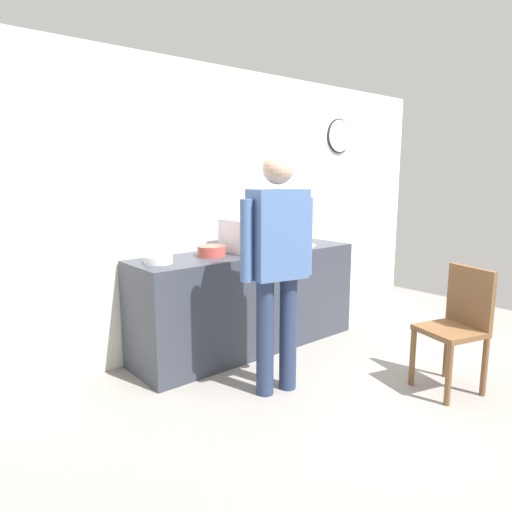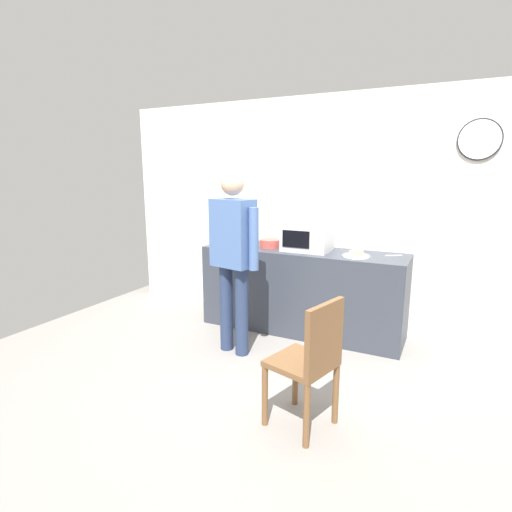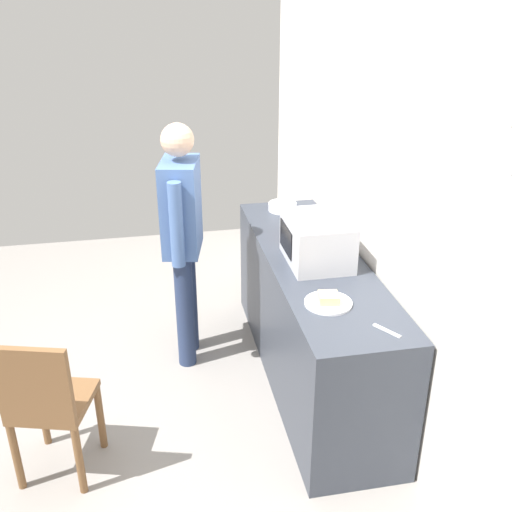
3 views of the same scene
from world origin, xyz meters
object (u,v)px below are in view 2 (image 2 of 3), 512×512
cereal_bowl (270,243)px  fork_utensil (394,256)px  sandwich_plate (356,255)px  salad_bowl (230,241)px  spoon_utensil (244,241)px  microwave (307,237)px  wooden_chair (311,359)px  person_standing (233,250)px

cereal_bowl → fork_utensil: cereal_bowl is taller
sandwich_plate → salad_bowl: size_ratio=1.22×
spoon_utensil → microwave: bearing=-13.4°
microwave → wooden_chair: (0.62, -1.67, -0.55)m
person_standing → wooden_chair: (1.08, -0.84, -0.51)m
fork_utensil → wooden_chair: 1.87m
microwave → wooden_chair: 1.87m
cereal_bowl → person_standing: person_standing is taller
spoon_utensil → person_standing: bearing=-67.3°
sandwich_plate → spoon_utensil: bearing=168.2°
sandwich_plate → wooden_chair: sandwich_plate is taller
person_standing → spoon_utensil: bearing=112.7°
spoon_utensil → wooden_chair: bearing=-51.3°
microwave → salad_bowl: 0.97m
sandwich_plate → person_standing: size_ratio=0.15×
salad_bowl → sandwich_plate: bearing=-3.4°
salad_bowl → fork_utensil: (1.85, 0.13, -0.03)m
microwave → spoon_utensil: bearing=166.6°
sandwich_plate → person_standing: 1.25m
sandwich_plate → salad_bowl: sandwich_plate is taller
salad_bowl → cereal_bowl: bearing=1.5°
microwave → cereal_bowl: (-0.45, 0.01, -0.11)m
spoon_utensil → wooden_chair: wooden_chair is taller
cereal_bowl → spoon_utensil: bearing=155.8°
spoon_utensil → cereal_bowl: bearing=-24.2°
spoon_utensil → person_standing: 1.14m
cereal_bowl → wooden_chair: (1.07, -1.69, -0.45)m
sandwich_plate → wooden_chair: (0.07, -1.58, -0.42)m
sandwich_plate → spoon_utensil: sandwich_plate is taller
microwave → person_standing: (-0.45, -0.83, -0.04)m
microwave → spoon_utensil: (-0.89, 0.21, -0.15)m
fork_utensil → spoon_utensil: bearing=177.3°
salad_bowl → wooden_chair: bearing=-46.5°
person_standing → cereal_bowl: bearing=89.8°
sandwich_plate → cereal_bowl: (-1.00, 0.10, 0.03)m
sandwich_plate → microwave: bearing=170.7°
person_standing → salad_bowl: bearing=121.6°
microwave → fork_utensil: bearing=8.0°
sandwich_plate → wooden_chair: bearing=-87.5°
wooden_chair → fork_utensil: bearing=81.6°
fork_utensil → person_standing: size_ratio=0.10×
sandwich_plate → wooden_chair: 1.64m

